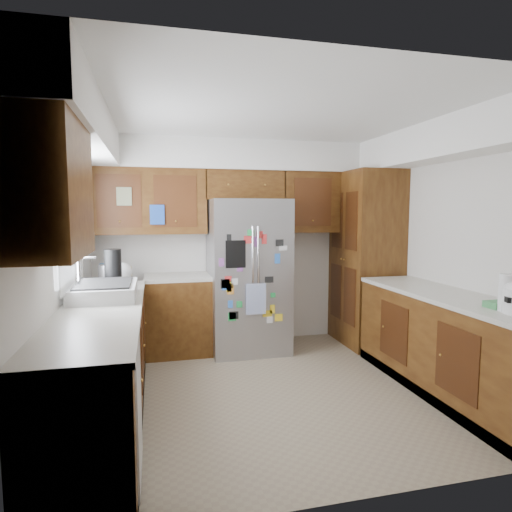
{
  "coord_description": "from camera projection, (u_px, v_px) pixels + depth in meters",
  "views": [
    {
      "loc": [
        -1.09,
        -3.7,
        1.65
      ],
      "look_at": [
        -0.11,
        0.35,
        1.22
      ],
      "focal_mm": 30.0,
      "sensor_mm": 36.0,
      "label": 1
    }
  ],
  "objects": [
    {
      "name": "floor",
      "position": [
        276.0,
        389.0,
        4.0
      ],
      "size": [
        3.6,
        3.6,
        0.0
      ],
      "primitive_type": "plane",
      "color": "gray",
      "rests_on": "ground"
    },
    {
      "name": "room_shell",
      "position": [
        256.0,
        195.0,
        4.14
      ],
      "size": [
        3.64,
        3.24,
        2.52
      ],
      "color": "silver",
      "rests_on": "ground"
    },
    {
      "name": "left_counter_run",
      "position": [
        123.0,
        355.0,
        3.66
      ],
      "size": [
        1.36,
        3.2,
        0.92
      ],
      "color": "#3F200C",
      "rests_on": "ground"
    },
    {
      "name": "right_counter_run",
      "position": [
        451.0,
        349.0,
        3.85
      ],
      "size": [
        0.63,
        2.25,
        0.92
      ],
      "color": "#3F200C",
      "rests_on": "ground"
    },
    {
      "name": "pantry",
      "position": [
        366.0,
        259.0,
        5.35
      ],
      "size": [
        0.6,
        0.9,
        2.15
      ],
      "primitive_type": "cube",
      "color": "#3F200C",
      "rests_on": "ground"
    },
    {
      "name": "fridge",
      "position": [
        248.0,
        276.0,
        5.07
      ],
      "size": [
        0.9,
        0.79,
        1.8
      ],
      "color": "gray",
      "rests_on": "ground"
    },
    {
      "name": "bridge_cabinet",
      "position": [
        244.0,
        186.0,
        5.18
      ],
      "size": [
        0.96,
        0.34,
        0.35
      ],
      "primitive_type": "cube",
      "color": "#3F200C",
      "rests_on": "fridge"
    },
    {
      "name": "fridge_top_items",
      "position": [
        231.0,
        159.0,
        5.09
      ],
      "size": [
        0.61,
        0.31,
        0.31
      ],
      "color": "#183BC1",
      "rests_on": "bridge_cabinet"
    },
    {
      "name": "sink_assembly",
      "position": [
        105.0,
        290.0,
        3.64
      ],
      "size": [
        0.52,
        0.7,
        0.37
      ],
      "color": "silver",
      "rests_on": "left_counter_run"
    },
    {
      "name": "left_counter_clutter",
      "position": [
        115.0,
        272.0,
        4.34
      ],
      "size": [
        0.34,
        0.84,
        0.38
      ],
      "color": "black",
      "rests_on": "left_counter_run"
    },
    {
      "name": "paper_towel",
      "position": [
        508.0,
        293.0,
        3.15
      ],
      "size": [
        0.12,
        0.12,
        0.28
      ],
      "primitive_type": "cylinder",
      "color": "white",
      "rests_on": "right_counter_run"
    }
  ]
}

